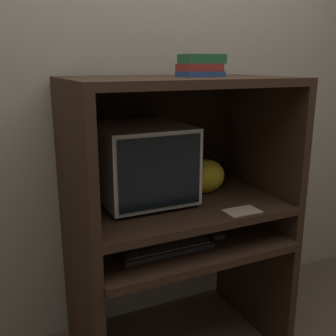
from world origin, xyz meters
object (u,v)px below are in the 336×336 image
Objects in this scene: keyboard at (166,248)px; mouse at (218,237)px; crt_monitor at (141,162)px; snack_bag at (205,176)px; book_stack at (201,66)px.

mouse reaches higher than keyboard.
crt_monitor is at bearing 141.06° from mouse.
snack_bag is at bearing -3.91° from crt_monitor.
crt_monitor is 2.16× the size of snack_bag.
keyboard is at bearing 178.06° from mouse.
book_stack is at bearing -19.11° from crt_monitor.
keyboard is at bearing -150.12° from book_stack.
crt_monitor is 6.33× the size of mouse.
keyboard is at bearing -147.14° from snack_bag.
snack_bag is at bearing 32.86° from keyboard.
book_stack is (0.26, -0.09, 0.44)m from crt_monitor.
mouse is at bearing -1.94° from keyboard.
crt_monitor is 0.51m from mouse.
keyboard is 0.45m from snack_bag.
mouse is (0.29, -0.23, -0.34)m from crt_monitor.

